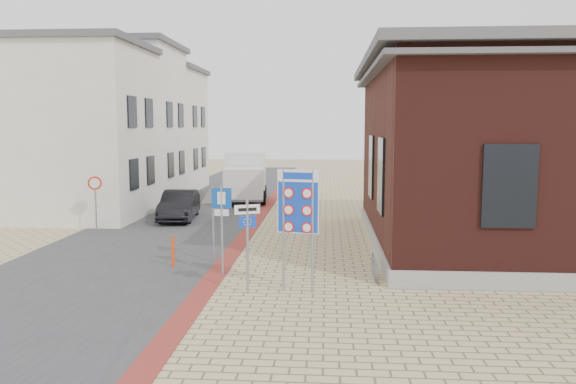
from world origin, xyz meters
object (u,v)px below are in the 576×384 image
(box_truck, at_px, (246,176))
(parking_sign, at_px, (222,214))
(border_sign, at_px, (298,204))
(bollard, at_px, (173,252))
(sedan, at_px, (179,205))
(essen_sign, at_px, (247,231))

(box_truck, relative_size, parking_sign, 2.14)
(border_sign, height_order, parking_sign, border_sign)
(box_truck, relative_size, border_sign, 1.75)
(parking_sign, relative_size, bollard, 2.70)
(bollard, bearing_deg, sedan, 103.68)
(sedan, relative_size, parking_sign, 1.56)
(box_truck, distance_m, essen_sign, 18.33)
(box_truck, bearing_deg, bollard, -95.49)
(box_truck, height_order, essen_sign, box_truck)
(box_truck, bearing_deg, border_sign, -82.88)
(essen_sign, bearing_deg, parking_sign, 96.35)
(border_sign, bearing_deg, box_truck, 114.05)
(parking_sign, xyz_separation_m, bollard, (-1.70, 0.80, -1.33))
(box_truck, height_order, parking_sign, box_truck)
(sedan, xyz_separation_m, bollard, (2.14, -8.82, -0.19))
(border_sign, relative_size, parking_sign, 1.22)
(sedan, relative_size, bollard, 4.21)
(box_truck, relative_size, essen_sign, 2.28)
(sedan, xyz_separation_m, box_truck, (2.15, 6.76, 0.81))
(sedan, distance_m, essen_sign, 12.39)
(sedan, bearing_deg, border_sign, -66.79)
(parking_sign, distance_m, bollard, 2.30)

